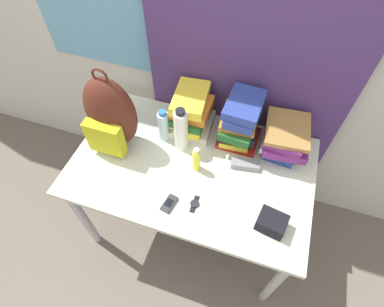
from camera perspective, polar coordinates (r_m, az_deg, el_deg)
ground_plane at (r=2.12m, az=-3.66°, el=-21.95°), size 12.00×12.00×0.00m
wall_back at (r=1.59m, az=5.82°, el=23.00°), size 6.00×0.06×2.50m
curtain_blue at (r=1.52m, az=11.65°, el=20.67°), size 1.09×0.04×2.50m
desk at (r=1.67m, az=0.00°, el=-3.72°), size 1.28×0.79×0.73m
backpack at (r=1.60m, az=-15.28°, el=7.06°), size 0.28×0.22×0.50m
book_stack_left at (r=1.68m, az=-0.05°, el=7.73°), size 0.24×0.29×0.26m
book_stack_center at (r=1.62m, az=9.19°, el=6.03°), size 0.23×0.28×0.30m
book_stack_right at (r=1.65m, az=17.25°, el=2.84°), size 0.25×0.29×0.20m
water_bottle at (r=1.65m, az=-5.40°, el=5.33°), size 0.06×0.06×0.21m
sports_bottle at (r=1.58m, az=-2.11°, el=4.56°), size 0.07×0.07×0.28m
sunscreen_bottle at (r=1.53m, az=0.84°, el=-1.16°), size 0.04×0.04×0.16m
cell_phone at (r=1.48m, az=-4.37°, el=-9.49°), size 0.07×0.10×0.02m
sunglasses_case at (r=1.61m, az=10.10°, el=-2.05°), size 0.16×0.08×0.04m
camera_pouch at (r=1.45m, az=14.92°, el=-12.59°), size 0.14×0.12×0.08m
wristwatch at (r=1.48m, az=0.49°, el=-9.57°), size 0.04×0.09×0.01m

